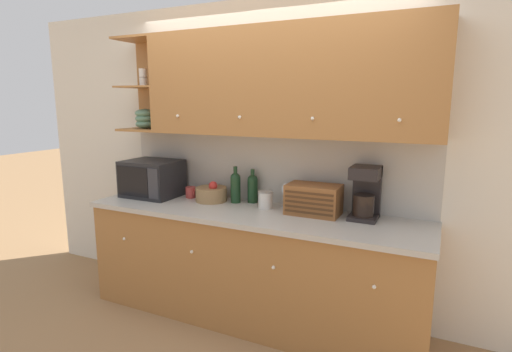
{
  "coord_description": "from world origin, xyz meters",
  "views": [
    {
      "loc": [
        1.37,
        -3.08,
        1.77
      ],
      "look_at": [
        0.0,
        -0.23,
        1.18
      ],
      "focal_mm": 28.0,
      "sensor_mm": 36.0,
      "label": 1
    }
  ],
  "objects_px": {
    "fruit_basket": "(211,194)",
    "coffee_maker": "(365,192)",
    "microwave": "(152,178)",
    "wine_glass": "(286,191)",
    "mug": "(191,192)",
    "second_wine_bottle": "(253,187)",
    "wine_bottle": "(236,186)",
    "bread_box": "(314,200)",
    "storage_canister": "(266,200)"
  },
  "relations": [
    {
      "from": "microwave",
      "to": "mug",
      "type": "relative_size",
      "value": 4.71
    },
    {
      "from": "wine_bottle",
      "to": "microwave",
      "type": "bearing_deg",
      "value": -171.94
    },
    {
      "from": "wine_glass",
      "to": "mug",
      "type": "bearing_deg",
      "value": -175.68
    },
    {
      "from": "wine_glass",
      "to": "second_wine_bottle",
      "type": "bearing_deg",
      "value": 176.65
    },
    {
      "from": "mug",
      "to": "second_wine_bottle",
      "type": "xyz_separation_m",
      "value": [
        0.58,
        0.09,
        0.08
      ]
    },
    {
      "from": "mug",
      "to": "fruit_basket",
      "type": "xyz_separation_m",
      "value": [
        0.24,
        -0.03,
        0.02
      ]
    },
    {
      "from": "bread_box",
      "to": "coffee_maker",
      "type": "xyz_separation_m",
      "value": [
        0.38,
        0.06,
        0.09
      ]
    },
    {
      "from": "second_wine_bottle",
      "to": "wine_glass",
      "type": "distance_m",
      "value": 0.32
    },
    {
      "from": "microwave",
      "to": "second_wine_bottle",
      "type": "bearing_deg",
      "value": 10.87
    },
    {
      "from": "fruit_basket",
      "to": "second_wine_bottle",
      "type": "relative_size",
      "value": 0.93
    },
    {
      "from": "wine_bottle",
      "to": "coffee_maker",
      "type": "height_order",
      "value": "coffee_maker"
    },
    {
      "from": "mug",
      "to": "fruit_basket",
      "type": "bearing_deg",
      "value": -7.33
    },
    {
      "from": "mug",
      "to": "wine_bottle",
      "type": "height_order",
      "value": "wine_bottle"
    },
    {
      "from": "wine_bottle",
      "to": "wine_glass",
      "type": "height_order",
      "value": "wine_bottle"
    },
    {
      "from": "fruit_basket",
      "to": "storage_canister",
      "type": "xyz_separation_m",
      "value": [
        0.53,
        -0.02,
        0.01
      ]
    },
    {
      "from": "fruit_basket",
      "to": "wine_bottle",
      "type": "distance_m",
      "value": 0.23
    },
    {
      "from": "wine_bottle",
      "to": "second_wine_bottle",
      "type": "xyz_separation_m",
      "value": [
        0.13,
        0.07,
        -0.01
      ]
    },
    {
      "from": "bread_box",
      "to": "coffee_maker",
      "type": "bearing_deg",
      "value": 8.86
    },
    {
      "from": "microwave",
      "to": "wine_glass",
      "type": "distance_m",
      "value": 1.26
    },
    {
      "from": "wine_bottle",
      "to": "second_wine_bottle",
      "type": "distance_m",
      "value": 0.15
    },
    {
      "from": "mug",
      "to": "fruit_basket",
      "type": "relative_size",
      "value": 0.38
    },
    {
      "from": "microwave",
      "to": "coffee_maker",
      "type": "relative_size",
      "value": 1.24
    },
    {
      "from": "microwave",
      "to": "bread_box",
      "type": "distance_m",
      "value": 1.52
    },
    {
      "from": "mug",
      "to": "storage_canister",
      "type": "height_order",
      "value": "storage_canister"
    },
    {
      "from": "coffee_maker",
      "to": "second_wine_bottle",
      "type": "bearing_deg",
      "value": 176.03
    },
    {
      "from": "fruit_basket",
      "to": "coffee_maker",
      "type": "relative_size",
      "value": 0.69
    },
    {
      "from": "bread_box",
      "to": "second_wine_bottle",
      "type": "bearing_deg",
      "value": 167.91
    },
    {
      "from": "wine_bottle",
      "to": "coffee_maker",
      "type": "relative_size",
      "value": 0.8
    },
    {
      "from": "wine_bottle",
      "to": "storage_canister",
      "type": "xyz_separation_m",
      "value": [
        0.31,
        -0.07,
        -0.07
      ]
    },
    {
      "from": "mug",
      "to": "wine_bottle",
      "type": "relative_size",
      "value": 0.33
    },
    {
      "from": "second_wine_bottle",
      "to": "wine_glass",
      "type": "height_order",
      "value": "second_wine_bottle"
    },
    {
      "from": "microwave",
      "to": "coffee_maker",
      "type": "xyz_separation_m",
      "value": [
        1.9,
        0.11,
        0.04
      ]
    },
    {
      "from": "mug",
      "to": "wine_bottle",
      "type": "bearing_deg",
      "value": 2.58
    },
    {
      "from": "wine_bottle",
      "to": "storage_canister",
      "type": "distance_m",
      "value": 0.33
    },
    {
      "from": "wine_bottle",
      "to": "wine_glass",
      "type": "distance_m",
      "value": 0.45
    },
    {
      "from": "microwave",
      "to": "fruit_basket",
      "type": "distance_m",
      "value": 0.6
    },
    {
      "from": "wine_bottle",
      "to": "bread_box",
      "type": "height_order",
      "value": "wine_bottle"
    },
    {
      "from": "microwave",
      "to": "wine_glass",
      "type": "bearing_deg",
      "value": 7.35
    },
    {
      "from": "wine_bottle",
      "to": "storage_canister",
      "type": "relative_size",
      "value": 2.21
    },
    {
      "from": "microwave",
      "to": "storage_canister",
      "type": "relative_size",
      "value": 3.42
    },
    {
      "from": "storage_canister",
      "to": "wine_glass",
      "type": "distance_m",
      "value": 0.19
    },
    {
      "from": "mug",
      "to": "storage_canister",
      "type": "bearing_deg",
      "value": -3.42
    },
    {
      "from": "mug",
      "to": "bread_box",
      "type": "xyz_separation_m",
      "value": [
        1.16,
        -0.04,
        0.07
      ]
    },
    {
      "from": "microwave",
      "to": "wine_glass",
      "type": "xyz_separation_m",
      "value": [
        1.25,
        0.16,
        -0.03
      ]
    },
    {
      "from": "fruit_basket",
      "to": "mug",
      "type": "bearing_deg",
      "value": 172.67
    },
    {
      "from": "microwave",
      "to": "wine_bottle",
      "type": "bearing_deg",
      "value": 8.06
    },
    {
      "from": "wine_bottle",
      "to": "second_wine_bottle",
      "type": "bearing_deg",
      "value": 26.67
    },
    {
      "from": "bread_box",
      "to": "mug",
      "type": "bearing_deg",
      "value": 178.08
    },
    {
      "from": "wine_glass",
      "to": "bread_box",
      "type": "xyz_separation_m",
      "value": [
        0.27,
        -0.11,
        -0.02
      ]
    },
    {
      "from": "microwave",
      "to": "fruit_basket",
      "type": "relative_size",
      "value": 1.8
    }
  ]
}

